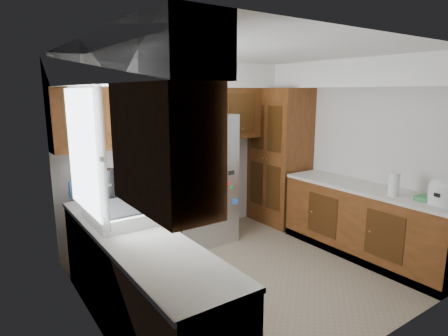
{
  "coord_description": "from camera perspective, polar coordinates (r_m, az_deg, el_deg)",
  "views": [
    {
      "loc": [
        -2.6,
        -3.17,
        2.1
      ],
      "look_at": [
        -0.14,
        0.35,
        1.22
      ],
      "focal_mm": 30.0,
      "sensor_mm": 36.0,
      "label": 1
    }
  ],
  "objects": [
    {
      "name": "floor",
      "position": [
        4.61,
        4.07,
        -15.53
      ],
      "size": [
        3.6,
        3.6,
        0.0
      ],
      "primitive_type": "plane",
      "color": "gray",
      "rests_on": "ground"
    },
    {
      "name": "room_shell",
      "position": [
        4.34,
        0.27,
        7.95
      ],
      "size": [
        3.64,
        3.24,
        2.52
      ],
      "color": "silver",
      "rests_on": "ground"
    },
    {
      "name": "left_counter_run",
      "position": [
        3.82,
        -12.77,
        -14.65
      ],
      "size": [
        1.36,
        3.2,
        0.92
      ],
      "color": "#47280D",
      "rests_on": "ground"
    },
    {
      "name": "right_counter_run",
      "position": [
        5.19,
        20.72,
        -8.06
      ],
      "size": [
        0.63,
        2.25,
        0.92
      ],
      "color": "#47280D",
      "rests_on": "ground"
    },
    {
      "name": "pantry",
      "position": [
        6.04,
        8.45,
        1.72
      ],
      "size": [
        0.6,
        0.9,
        2.15
      ],
      "primitive_type": "cube",
      "color": "#47280D",
      "rests_on": "ground"
    },
    {
      "name": "fridge",
      "position": [
        5.23,
        -4.1,
        -1.68
      ],
      "size": [
        0.9,
        0.79,
        1.8
      ],
      "color": "#A5A5AA",
      "rests_on": "ground"
    },
    {
      "name": "bridge_cabinet",
      "position": [
        5.29,
        -5.55,
        10.21
      ],
      "size": [
        0.96,
        0.34,
        0.35
      ],
      "primitive_type": "cube",
      "color": "#47280D",
      "rests_on": "fridge"
    },
    {
      "name": "fridge_top_items",
      "position": [
        5.29,
        -5.81,
        13.44
      ],
      "size": [
        0.96,
        0.3,
        0.27
      ],
      "color": "blue",
      "rests_on": "bridge_cabinet"
    },
    {
      "name": "sink_assembly",
      "position": [
        3.63,
        -15.61,
        -6.69
      ],
      "size": [
        0.52,
        0.7,
        0.37
      ],
      "color": "white",
      "rests_on": "left_counter_run"
    },
    {
      "name": "left_counter_clutter",
      "position": [
        4.33,
        -18.36,
        -3.02
      ],
      "size": [
        0.43,
        0.83,
        0.38
      ],
      "color": "black",
      "rests_on": "left_counter_run"
    },
    {
      "name": "rice_cooker",
      "position": [
        4.59,
        30.61,
        -3.04
      ],
      "size": [
        0.33,
        0.32,
        0.28
      ],
      "color": "white",
      "rests_on": "right_counter_run"
    },
    {
      "name": "paper_towel",
      "position": [
        4.7,
        24.46,
        -2.29
      ],
      "size": [
        0.12,
        0.12,
        0.27
      ],
      "primitive_type": "cylinder",
      "color": "white",
      "rests_on": "right_counter_run"
    }
  ]
}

